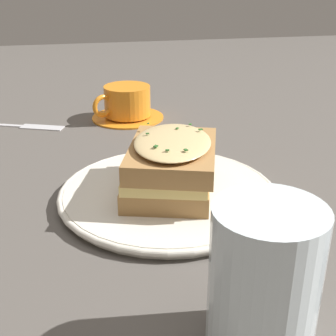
# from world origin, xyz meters

# --- Properties ---
(ground_plane) EXTENTS (2.40, 2.40, 0.00)m
(ground_plane) POSITION_xyz_m (0.00, 0.00, 0.00)
(ground_plane) COLOR #514C47
(dinner_plate) EXTENTS (0.26, 0.26, 0.01)m
(dinner_plate) POSITION_xyz_m (-0.01, 0.02, 0.01)
(dinner_plate) COLOR silver
(dinner_plate) RESTS_ON ground_plane
(sandwich) EXTENTS (0.14, 0.16, 0.07)m
(sandwich) POSITION_xyz_m (-0.01, 0.02, 0.05)
(sandwich) COLOR #A37542
(sandwich) RESTS_ON dinner_plate
(teacup_with_saucer) EXTENTS (0.13, 0.13, 0.06)m
(teacup_with_saucer) POSITION_xyz_m (-0.02, 0.35, 0.03)
(teacup_with_saucer) COLOR orange
(teacup_with_saucer) RESTS_ON ground_plane
(water_glass) EXTENTS (0.08, 0.08, 0.12)m
(water_glass) POSITION_xyz_m (0.01, -0.22, 0.06)
(water_glass) COLOR silver
(water_glass) RESTS_ON ground_plane
(fork) EXTENTS (0.19, 0.08, 0.00)m
(fork) POSITION_xyz_m (-0.21, 0.33, 0.00)
(fork) COLOR silver
(fork) RESTS_ON ground_plane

